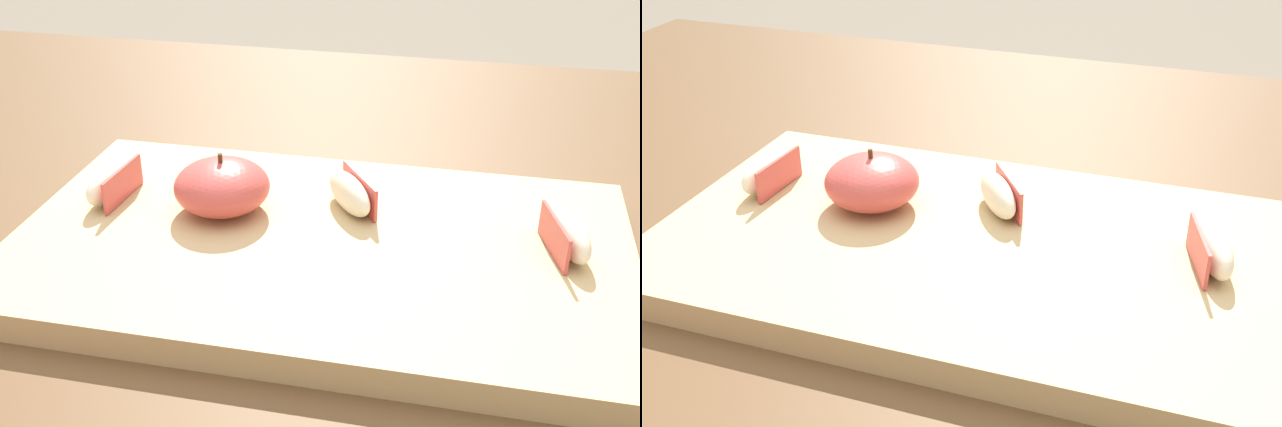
{
  "view_description": "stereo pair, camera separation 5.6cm",
  "coord_description": "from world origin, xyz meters",
  "views": [
    {
      "loc": [
        0.09,
        -0.51,
        1.03
      ],
      "look_at": [
        -0.02,
        -0.03,
        0.77
      ],
      "focal_mm": 43.84,
      "sensor_mm": 36.0,
      "label": 1
    },
    {
      "loc": [
        0.14,
        -0.49,
        1.03
      ],
      "look_at": [
        -0.02,
        -0.03,
        0.77
      ],
      "focal_mm": 43.84,
      "sensor_mm": 36.0,
      "label": 2
    }
  ],
  "objects": [
    {
      "name": "apple_half_skin_up",
      "position": [
        -0.1,
        0.0,
        0.77
      ],
      "size": [
        0.07,
        0.07,
        0.05
      ],
      "color": "#D14C47",
      "rests_on": "cutting_board"
    },
    {
      "name": "apple_wedge_middle",
      "position": [
        0.16,
        -0.01,
        0.76
      ],
      "size": [
        0.04,
        0.07,
        0.03
      ],
      "color": "#F4EACC",
      "rests_on": "cutting_board"
    },
    {
      "name": "apple_wedge_near_knife",
      "position": [
        -0.01,
        0.02,
        0.76
      ],
      "size": [
        0.05,
        0.06,
        0.03
      ],
      "color": "#F4EACC",
      "rests_on": "cutting_board"
    },
    {
      "name": "dining_table",
      "position": [
        0.0,
        0.0,
        0.64
      ],
      "size": [
        1.32,
        0.99,
        0.72
      ],
      "color": "brown",
      "rests_on": "ground_plane"
    },
    {
      "name": "apple_wedge_right",
      "position": [
        -0.2,
        0.0,
        0.76
      ],
      "size": [
        0.03,
        0.06,
        0.03
      ],
      "color": "#F4EACC",
      "rests_on": "cutting_board"
    },
    {
      "name": "cutting_board",
      "position": [
        -0.02,
        -0.03,
        0.73
      ],
      "size": [
        0.45,
        0.27,
        0.02
      ],
      "color": "tan",
      "rests_on": "dining_table"
    }
  ]
}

